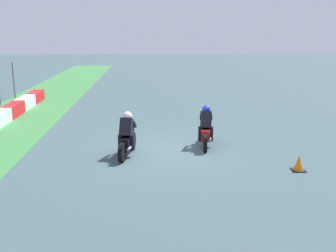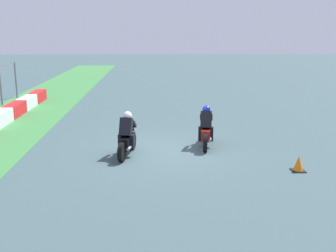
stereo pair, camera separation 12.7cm
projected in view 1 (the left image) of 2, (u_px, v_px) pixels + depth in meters
ground_plane at (167, 150)px, 14.46m from camera, size 120.00×120.00×0.00m
rider_lane_a at (206, 130)px, 14.86m from camera, size 2.04×0.60×1.51m
rider_lane_b at (127, 138)px, 13.75m from camera, size 2.03×0.62×1.51m
traffic_cone at (299, 164)px, 12.34m from camera, size 0.40×0.40×0.48m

